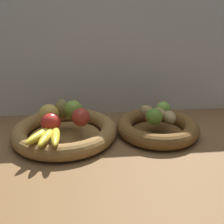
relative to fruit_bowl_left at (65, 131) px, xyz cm
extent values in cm
cube|color=brown|center=(19.59, -3.26, -4.23)|extent=(140.00, 90.00, 3.00)
cube|color=silver|center=(19.59, 26.74, 24.77)|extent=(140.00, 3.00, 55.00)
cylinder|color=olive|center=(0.00, 0.00, -2.23)|extent=(27.15, 27.15, 1.00)
torus|color=olive|center=(0.00, 0.00, 0.19)|extent=(38.94, 38.94, 5.83)
cylinder|color=brown|center=(35.61, 0.00, -2.23)|extent=(21.30, 21.30, 1.00)
torus|color=brown|center=(35.61, 0.00, 0.19)|extent=(31.80, 31.80, 5.83)
sphere|color=gold|center=(-5.48, 1.15, 6.78)|extent=(7.36, 7.36, 7.36)
sphere|color=#B73828|center=(6.26, -2.39, 6.43)|extent=(6.66, 6.66, 6.66)
sphere|color=red|center=(-3.90, -6.50, 6.54)|extent=(6.89, 6.89, 6.89)
sphere|color=#7AA338|center=(3.36, 4.57, 6.82)|extent=(7.44, 7.44, 7.44)
ellipsoid|color=olive|center=(-1.13, 5.87, 6.94)|extent=(5.63, 5.75, 7.67)
ellipsoid|color=yellow|center=(-6.45, -11.36, 4.57)|extent=(10.43, 14.35, 2.94)
ellipsoid|color=yellow|center=(-4.27, -12.28, 4.57)|extent=(6.44, 15.32, 2.94)
ellipsoid|color=yellow|center=(-1.92, -12.47, 4.57)|extent=(4.05, 15.23, 2.94)
sphere|color=brown|center=(-2.48, -4.97, 4.57)|extent=(2.65, 2.65, 2.65)
ellipsoid|color=#A38451|center=(31.81, 2.95, 5.60)|extent=(6.58, 7.62, 4.99)
ellipsoid|color=#A38451|center=(35.61, 0.00, 5.53)|extent=(6.92, 8.21, 4.86)
ellipsoid|color=tan|center=(38.98, -3.38, 5.45)|extent=(4.53, 6.92, 4.70)
sphere|color=olive|center=(32.88, -4.09, 6.22)|extent=(6.24, 6.24, 6.24)
sphere|color=#7AAD3D|center=(38.79, 4.09, 6.04)|extent=(5.87, 5.87, 5.87)
cone|color=red|center=(35.84, 0.22, 4.18)|extent=(10.50, 4.85, 2.16)
camera|label=1|loc=(8.69, -87.82, 40.66)|focal=40.63mm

